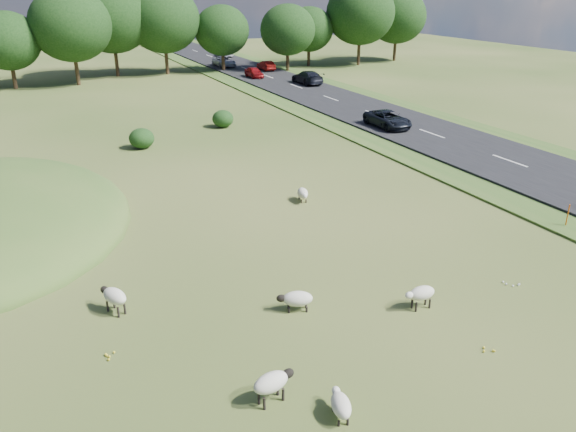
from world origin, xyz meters
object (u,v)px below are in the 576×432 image
object	(u,v)px
car_2	(224,52)
car_7	(388,119)
car_3	(307,77)
sheep_2	(272,382)
sheep_0	(296,299)
sheep_4	(421,293)
sheep_3	(114,296)
car_4	(254,72)
sheep_1	(303,193)
marker_post	(568,216)
sheep_5	(341,404)
car_6	(266,66)
car_0	(224,61)

from	to	relation	value
car_2	car_7	xyz separation A→B (m)	(-3.80, -50.75, -0.01)
car_3	sheep_2	bearing A→B (deg)	61.90
sheep_0	sheep_4	world-z (taller)	sheep_4
sheep_3	car_4	size ratio (longest dim) A/B	0.38
sheep_1	marker_post	bearing A→B (deg)	64.25
sheep_5	car_7	distance (m)	33.35
sheep_0	car_6	xyz separation A→B (m)	(22.42, 55.23, 0.38)
car_6	car_2	bearing A→B (deg)	-90.00
sheep_1	sheep_3	distance (m)	13.24
car_2	car_7	size ratio (longest dim) A/B	0.97
sheep_3	car_0	bearing A→B (deg)	-48.60
sheep_0	sheep_5	xyz separation A→B (m)	(-1.30, -5.40, -0.05)
marker_post	car_7	xyz separation A→B (m)	(3.43, 20.18, 0.30)
marker_post	sheep_1	world-z (taller)	marker_post
car_0	sheep_5	bearing A→B (deg)	-106.61
car_2	car_3	distance (m)	29.03
marker_post	car_3	xyz separation A→B (m)	(7.23, 41.90, 0.39)
sheep_1	sheep_2	distance (m)	15.96
car_6	car_0	bearing A→B (deg)	-58.24
sheep_3	car_4	xyz separation A→B (m)	(24.59, 47.44, 0.19)
sheep_5	car_4	xyz separation A→B (m)	(19.92, 55.51, 0.43)
car_2	sheep_2	bearing A→B (deg)	71.72
sheep_4	car_3	xyz separation A→B (m)	(18.27, 44.87, 0.37)
car_7	marker_post	bearing A→B (deg)	-99.65
sheep_2	car_2	size ratio (longest dim) A/B	0.31
sheep_3	car_0	size ratio (longest dim) A/B	0.28
sheep_1	sheep_3	world-z (taller)	sheep_3
car_3	car_4	bearing A→B (deg)	-61.65
marker_post	sheep_5	xyz separation A→B (m)	(-16.49, -6.57, -0.17)
sheep_0	car_0	size ratio (longest dim) A/B	0.28
car_0	car_7	bearing A→B (deg)	-90.00
sheep_0	car_3	world-z (taller)	car_3
car_0	sheep_4	bearing A→B (deg)	-102.90
car_3	car_7	xyz separation A→B (m)	(-3.80, -21.73, -0.09)
car_6	sheep_2	bearing A→B (deg)	67.01
sheep_0	sheep_5	size ratio (longest dim) A/B	1.11
marker_post	sheep_4	world-z (taller)	marker_post
marker_post	sheep_5	distance (m)	17.75
marker_post	sheep_5	world-z (taller)	marker_post
sheep_1	car_3	world-z (taller)	car_3
car_4	car_7	distance (m)	28.77
marker_post	car_3	world-z (taller)	car_3
sheep_3	car_4	distance (m)	53.43
sheep_5	car_3	bearing A→B (deg)	-10.79
marker_post	sheep_4	size ratio (longest dim) A/B	0.97
sheep_1	car_7	xyz separation A→B (m)	(13.44, 11.52, 0.44)
car_0	sheep_3	bearing A→B (deg)	-112.73
car_2	car_7	world-z (taller)	car_2
car_2	marker_post	bearing A→B (deg)	84.18
sheep_0	sheep_5	world-z (taller)	sheep_0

